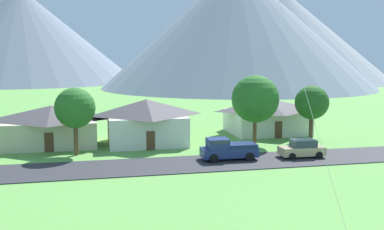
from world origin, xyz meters
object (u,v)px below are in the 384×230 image
Objects in this scene: house_left_center at (146,121)px; tree_right_of_center at (255,99)px; house_leftmost at (267,115)px; parked_car_tan_mid_west at (302,149)px; house_right_center at (52,125)px; tree_center at (75,108)px; pickup_truck_navy_east_side at (228,149)px; tree_left_of_center at (312,103)px.

tree_right_of_center reaches higher than house_left_center.
house_leftmost is at bearing 59.03° from tree_right_of_center.
house_left_center is at bearing 143.20° from parked_car_tan_mid_west.
house_left_center reaches higher than house_right_center.
tree_center is 1.56× the size of parked_car_tan_mid_west.
tree_center is 0.87× the size of tree_right_of_center.
house_right_center is 1.55× the size of tree_center.
house_left_center is 1.71× the size of pickup_truck_navy_east_side.
house_right_center is 1.34× the size of tree_right_of_center.
pickup_truck_navy_east_side is (6.42, -9.60, -1.50)m from house_left_center.
tree_right_of_center is (-4.19, -6.98, 2.74)m from house_leftmost.
tree_center is (-25.85, -1.67, 0.21)m from tree_left_of_center.
tree_right_of_center is 1.80× the size of parked_car_tan_mid_west.
parked_car_tan_mid_west is (2.20, -6.86, -4.17)m from tree_right_of_center.
tree_right_of_center reaches higher than tree_left_of_center.
house_right_center is at bearing 173.17° from house_left_center.
house_leftmost reaches higher than parked_car_tan_mid_west.
house_right_center is at bearing 154.34° from parked_car_tan_mid_west.
house_left_center is 10.18m from house_right_center.
tree_right_of_center is (21.53, -4.54, 2.78)m from house_right_center.
tree_center is (-7.38, -4.30, 2.06)m from house_left_center.
house_left_center is at bearing 163.76° from tree_right_of_center.
parked_car_tan_mid_west is (13.62, -10.19, -1.69)m from house_left_center.
house_leftmost is 1.51× the size of tree_center.
house_left_center reaches higher than parked_car_tan_mid_west.
house_leftmost reaches higher than house_right_center.
tree_right_of_center is at bearing -174.33° from tree_left_of_center.
pickup_truck_navy_east_side is (-5.00, -6.27, -3.97)m from tree_right_of_center.
parked_car_tan_mid_west is at bearing -15.65° from tree_center.
house_right_center is at bearing 168.10° from tree_right_of_center.
tree_left_of_center reaches higher than pickup_truck_navy_east_side.
house_right_center reaches higher than pickup_truck_navy_east_side.
tree_right_of_center reaches higher than tree_center.
tree_right_of_center is (18.81, 0.98, 0.42)m from tree_center.
house_left_center is 11.64m from pickup_truck_navy_east_side.
house_left_center is 8.79m from tree_center.
house_left_center is 18.74m from tree_left_of_center.
tree_center is at bearing 164.35° from parked_car_tan_mid_west.
house_right_center is at bearing 116.27° from tree_center.
tree_center reaches higher than house_leftmost.
house_left_center is 1.18× the size of tree_right_of_center.
house_leftmost is 1.57× the size of tree_left_of_center.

